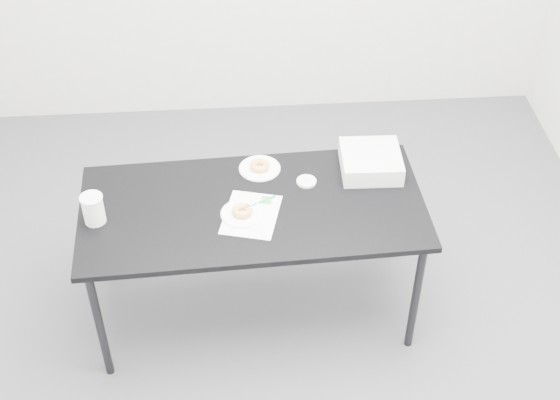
{
  "coord_description": "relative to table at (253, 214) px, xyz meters",
  "views": [
    {
      "loc": [
        -0.11,
        -2.58,
        3.15
      ],
      "look_at": [
        0.08,
        0.02,
        0.85
      ],
      "focal_mm": 50.0,
      "sensor_mm": 36.0,
      "label": 1
    }
  ],
  "objects": [
    {
      "name": "logo_patch",
      "position": [
        0.07,
        0.03,
        0.06
      ],
      "size": [
        0.06,
        0.06,
        0.0
      ],
      "primitive_type": "cube",
      "rotation": [
        0.0,
        0.0,
        -0.25
      ],
      "color": "green",
      "rests_on": "scorecard"
    },
    {
      "name": "donut_near",
      "position": [
        -0.05,
        -0.06,
        0.08
      ],
      "size": [
        0.12,
        0.12,
        0.03
      ],
      "primitive_type": "torus",
      "rotation": [
        0.0,
        0.0,
        0.4
      ],
      "color": "#C4833E",
      "rests_on": "plate_near"
    },
    {
      "name": "napkin",
      "position": [
        -0.01,
        -0.08,
        0.06
      ],
      "size": [
        0.19,
        0.19,
        0.0
      ],
      "primitive_type": "cube",
      "rotation": [
        0.0,
        0.0,
        0.54
      ],
      "color": "white",
      "rests_on": "table"
    },
    {
      "name": "pen",
      "position": [
        0.05,
        0.02,
        0.06
      ],
      "size": [
        0.13,
        0.08,
        0.01
      ],
      "primitive_type": "cylinder",
      "rotation": [
        0.0,
        1.57,
        0.5
      ],
      "color": "#0C8A67",
      "rests_on": "scorecard"
    },
    {
      "name": "table",
      "position": [
        0.0,
        0.0,
        0.0
      ],
      "size": [
        1.64,
        0.82,
        0.73
      ],
      "rotation": [
        0.0,
        0.0,
        0.04
      ],
      "color": "black",
      "rests_on": "floor"
    },
    {
      "name": "plate_near",
      "position": [
        -0.05,
        -0.06,
        0.06
      ],
      "size": [
        0.2,
        0.2,
        0.01
      ],
      "primitive_type": "cylinder",
      "color": "white",
      "rests_on": "napkin"
    },
    {
      "name": "coffee_cup",
      "position": [
        -0.72,
        -0.05,
        0.13
      ],
      "size": [
        0.1,
        0.1,
        0.15
      ],
      "primitive_type": "cylinder",
      "color": "white",
      "rests_on": "table"
    },
    {
      "name": "plate_far",
      "position": [
        0.05,
        0.27,
        0.06
      ],
      "size": [
        0.2,
        0.2,
        0.01
      ],
      "primitive_type": "cylinder",
      "color": "white",
      "rests_on": "table"
    },
    {
      "name": "scorecard",
      "position": [
        -0.01,
        -0.06,
        0.06
      ],
      "size": [
        0.31,
        0.35,
        0.0
      ],
      "primitive_type": "cube",
      "rotation": [
        0.0,
        0.0,
        -0.25
      ],
      "color": "white",
      "rests_on": "table"
    },
    {
      "name": "floor",
      "position": [
        0.04,
        -0.13,
        -0.68
      ],
      "size": [
        4.0,
        4.0,
        0.0
      ],
      "primitive_type": "plane",
      "color": "#4A4B4F",
      "rests_on": "ground"
    },
    {
      "name": "cup_lid",
      "position": [
        0.27,
        0.15,
        0.06
      ],
      "size": [
        0.1,
        0.1,
        0.01
      ],
      "primitive_type": "cylinder",
      "color": "silver",
      "rests_on": "table"
    },
    {
      "name": "bakery_box",
      "position": [
        0.59,
        0.23,
        0.1
      ],
      "size": [
        0.3,
        0.3,
        0.1
      ],
      "primitive_type": "cube",
      "rotation": [
        0.0,
        0.0,
        -0.03
      ],
      "color": "silver",
      "rests_on": "table"
    },
    {
      "name": "donut_far",
      "position": [
        0.05,
        0.27,
        0.08
      ],
      "size": [
        0.11,
        0.11,
        0.03
      ],
      "primitive_type": "torus",
      "rotation": [
        0.0,
        0.0,
        -0.22
      ],
      "color": "#C4833E",
      "rests_on": "plate_far"
    }
  ]
}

